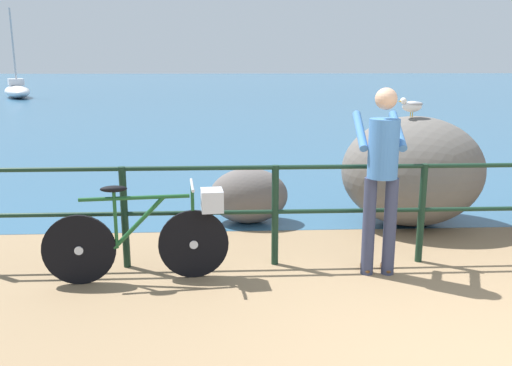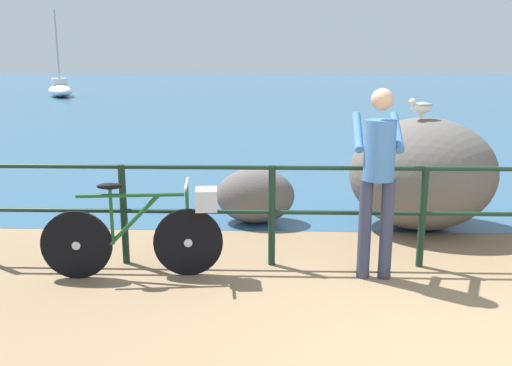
# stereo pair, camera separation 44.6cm
# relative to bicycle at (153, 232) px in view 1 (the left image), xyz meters

# --- Properties ---
(ground_plane) EXTENTS (120.00, 120.00, 0.10)m
(ground_plane) POSITION_rel_bicycle_xyz_m (2.64, 18.15, -0.51)
(ground_plane) COLOR #846B4C
(sea_surface) EXTENTS (120.00, 90.00, 0.01)m
(sea_surface) POSITION_rel_bicycle_xyz_m (2.64, 46.42, -0.46)
(sea_surface) COLOR #2D5675
(sea_surface) RESTS_ON ground_plane
(promenade_railing) EXTENTS (8.97, 0.07, 1.02)m
(promenade_railing) POSITION_rel_bicycle_xyz_m (2.64, 0.33, 0.18)
(promenade_railing) COLOR black
(promenade_railing) RESTS_ON ground_plane
(bicycle) EXTENTS (1.69, 0.48, 0.92)m
(bicycle) POSITION_rel_bicycle_xyz_m (0.00, 0.00, 0.00)
(bicycle) COLOR black
(bicycle) RESTS_ON ground_plane
(person_at_railing) EXTENTS (0.47, 0.65, 1.78)m
(person_at_railing) POSITION_rel_bicycle_xyz_m (2.13, 0.06, 0.53)
(person_at_railing) COLOR #333851
(person_at_railing) RESTS_ON ground_plane
(breakwater_boulder_main) EXTENTS (1.76, 1.47, 1.36)m
(breakwater_boulder_main) POSITION_rel_bicycle_xyz_m (2.98, 1.63, 0.22)
(breakwater_boulder_main) COLOR #605B56
(breakwater_boulder_main) RESTS_ON ground
(breakwater_boulder_left) EXTENTS (0.99, 0.66, 0.70)m
(breakwater_boulder_left) POSITION_rel_bicycle_xyz_m (0.95, 1.78, -0.11)
(breakwater_boulder_left) COLOR #5C5552
(breakwater_boulder_left) RESTS_ON ground
(seagull) EXTENTS (0.34, 0.17, 0.23)m
(seagull) POSITION_rel_bicycle_xyz_m (2.89, 1.54, 1.03)
(seagull) COLOR gold
(seagull) RESTS_ON breakwater_boulder_main
(sailboat) EXTENTS (3.03, 4.54, 4.90)m
(sailboat) POSITION_rel_bicycle_xyz_m (-11.38, 26.60, -0.04)
(sailboat) COLOR white
(sailboat) RESTS_ON sea_surface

